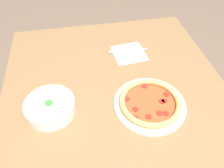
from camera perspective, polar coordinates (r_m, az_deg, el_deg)
dining_table at (r=1.04m, az=1.89°, el=-8.06°), size 1.34×1.06×0.72m
pizza at (r=0.96m, az=9.87°, el=-4.86°), size 0.31×0.31×0.04m
bowl at (r=0.95m, az=-15.87°, el=-5.65°), size 0.21×0.21×0.08m
napkin at (r=1.22m, az=4.47°, el=8.02°), size 0.18×0.18×0.00m
fork at (r=1.20m, az=4.85°, el=7.44°), size 0.02×0.17×0.00m
knife at (r=1.24m, az=4.68°, el=8.78°), size 0.02×0.22×0.01m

